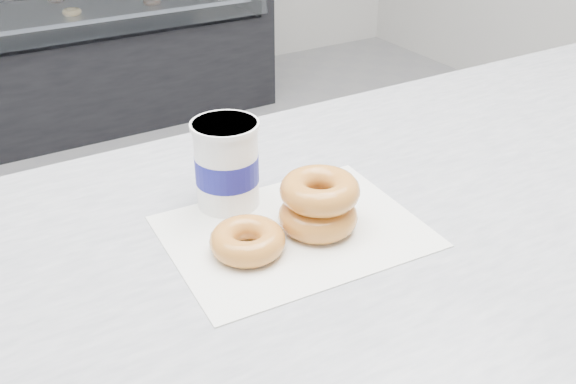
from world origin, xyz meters
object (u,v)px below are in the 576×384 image
at_px(donut_stack, 319,203).
at_px(donut_single, 247,240).
at_px(display_case, 25,33).
at_px(coffee_cup, 227,164).

bearing_deg(donut_stack, donut_single, -178.79).
height_order(display_case, coffee_cup, display_case).
bearing_deg(coffee_cup, donut_single, -89.67).
xyz_separation_m(display_case, coffee_cup, (-0.15, -2.60, 0.47)).
height_order(donut_single, donut_stack, donut_stack).
bearing_deg(coffee_cup, display_case, 102.10).
bearing_deg(display_case, donut_single, -93.85).
xyz_separation_m(donut_stack, coffee_cup, (-0.08, 0.12, 0.03)).
distance_m(donut_single, donut_stack, 0.11).
bearing_deg(donut_single, donut_stack, 1.21).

